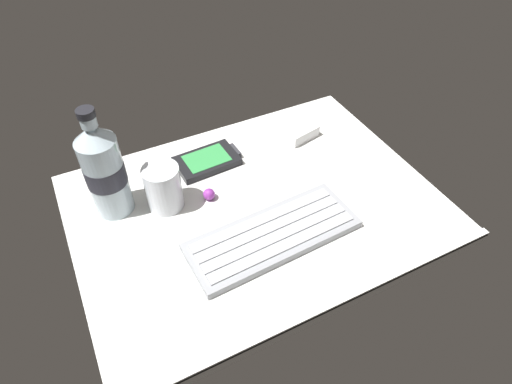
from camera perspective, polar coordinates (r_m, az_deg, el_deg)
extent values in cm
cube|color=silver|center=(79.77, 0.00, -2.04)|extent=(64.00, 48.00, 2.00)
cube|color=silver|center=(66.82, 9.34, -14.34)|extent=(64.00, 1.20, 0.80)
cube|color=#93969B|center=(73.28, 2.20, -5.66)|extent=(29.54, 12.50, 1.40)
cube|color=#ADAFB5|center=(74.46, 0.90, -3.55)|extent=(26.75, 3.39, 0.30)
cube|color=#ADAFB5|center=(73.23, 1.77, -4.66)|extent=(26.75, 3.39, 0.30)
cube|color=#ADAFB5|center=(72.04, 2.67, -5.81)|extent=(26.75, 3.39, 0.30)
cube|color=#ADAFB5|center=(70.90, 3.61, -7.00)|extent=(26.75, 3.39, 0.30)
cube|color=black|center=(87.12, -6.42, 4.03)|extent=(12.42, 8.28, 1.40)
cube|color=green|center=(86.64, -6.46, 4.40)|extent=(8.73, 6.41, 0.10)
cube|color=#333338|center=(89.13, -2.70, 5.39)|extent=(1.02, 3.84, 1.12)
cylinder|color=silver|center=(77.61, -11.97, 0.58)|extent=(6.40, 6.40, 8.50)
cylinder|color=brown|center=(78.29, -11.86, 0.06)|extent=(5.50, 5.50, 6.12)
cylinder|color=silver|center=(77.32, -18.91, 1.91)|extent=(6.60, 6.60, 15.00)
cone|color=silver|center=(71.94, -20.54, 7.11)|extent=(6.60, 6.60, 2.80)
cylinder|color=silver|center=(70.66, -21.00, 8.57)|extent=(2.51, 2.51, 1.80)
cylinder|color=black|center=(69.86, -21.31, 9.56)|extent=(2.77, 2.77, 1.20)
cylinder|color=#2D2D38|center=(76.84, -19.03, 2.32)|extent=(6.73, 6.73, 3.80)
cube|color=white|center=(93.80, 5.54, 7.89)|extent=(8.04, 6.98, 2.40)
sphere|color=purple|center=(79.64, -6.13, -0.30)|extent=(2.20, 2.20, 2.20)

